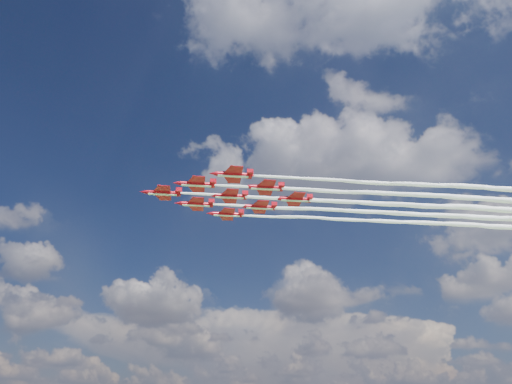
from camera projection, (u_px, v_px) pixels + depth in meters
jet_lead at (335, 201)px, 150.02m from camera, size 100.39×50.62×2.97m
jet_row2_port at (374, 193)px, 144.77m from camera, size 100.39×50.62×2.97m
jet_row2_starb at (359, 212)px, 157.30m from camera, size 100.39×50.62×2.97m
jet_row3_port at (415, 184)px, 139.53m from camera, size 100.39×50.62×2.97m
jet_row3_centre at (397, 204)px, 152.05m from camera, size 100.39×50.62×2.97m
jet_row3_starb at (381, 221)px, 164.58m from camera, size 100.39×50.62×2.97m
jet_row4_port at (438, 196)px, 146.81m from camera, size 100.39×50.62×2.97m
jet_row4_starb at (418, 214)px, 159.33m from camera, size 100.39×50.62×2.97m
jet_tail at (458, 207)px, 154.09m from camera, size 100.39×50.62×2.97m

